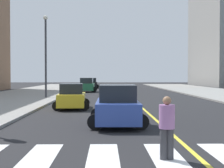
# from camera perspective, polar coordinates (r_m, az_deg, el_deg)

# --- Properties ---
(crosswalk_paint) EXTENTS (13.50, 4.00, 0.01)m
(crosswalk_paint) POSITION_cam_1_polar(r_m,az_deg,el_deg) (9.51, 15.33, -12.65)
(crosswalk_paint) COLOR silver
(crosswalk_paint) RESTS_ON ground
(lane_divider_paint) EXTENTS (0.16, 80.00, 0.01)m
(lane_divider_paint) POSITION_cam_1_polar(r_m,az_deg,el_deg) (44.98, 2.25, -1.49)
(lane_divider_paint) COLOR yellow
(lane_divider_paint) RESTS_ON ground
(car_yellow_nearest) EXTENTS (2.59, 4.04, 1.77)m
(car_yellow_nearest) POSITION_cam_1_polar(r_m,az_deg,el_deg) (22.83, -7.09, -2.29)
(car_yellow_nearest) COLOR gold
(car_yellow_nearest) RESTS_ON ground
(car_black_second) EXTENTS (2.75, 4.35, 1.93)m
(car_black_second) POSITION_cam_1_polar(r_m,az_deg,el_deg) (59.97, -3.59, 0.10)
(car_black_second) COLOR black
(car_black_second) RESTS_ON ground
(car_green_third) EXTENTS (2.84, 4.54, 2.02)m
(car_green_third) POSITION_cam_1_polar(r_m,az_deg,el_deg) (46.36, -4.46, -0.24)
(car_green_third) COLOR #236B42
(car_green_third) RESTS_ON ground
(car_blue_fourth) EXTENTS (2.68, 4.27, 1.90)m
(car_blue_fourth) POSITION_cam_1_polar(r_m,az_deg,el_deg) (15.13, 0.95, -3.96)
(car_blue_fourth) COLOR #2D479E
(car_blue_fourth) RESTS_ON ground
(pedestrian_crossing) EXTENTS (0.43, 0.43, 1.75)m
(pedestrian_crossing) POSITION_cam_1_polar(r_m,az_deg,el_deg) (9.09, 9.64, -7.11)
(pedestrian_crossing) COLOR #38383D
(pedestrian_crossing) RESTS_ON ground
(street_lamp) EXTENTS (0.44, 0.44, 8.19)m
(street_lamp) POSITION_cam_1_polar(r_m,az_deg,el_deg) (33.19, -11.59, 5.94)
(street_lamp) COLOR #38383D
(street_lamp) RESTS_ON sidewalk_kerb_west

